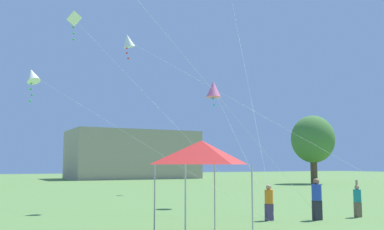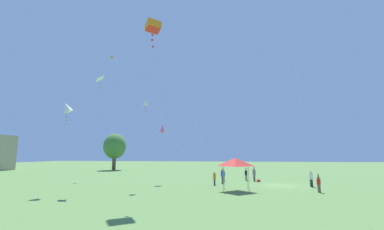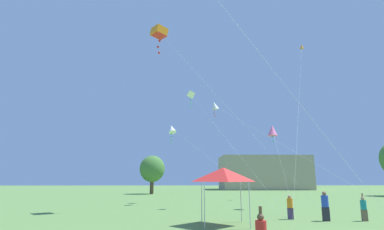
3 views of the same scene
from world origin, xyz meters
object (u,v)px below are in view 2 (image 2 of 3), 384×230
object	(u,v)px
kite_orange_box_5	(153,27)
kite_pink_diamond_4	(163,129)
person_teal_shirt	(224,175)
kite_white_delta_3	(100,80)
person_white_shirt	(311,178)
kite_white_diamond_0	(67,108)
person_red_shirt	(319,183)
person_black_shirt	(246,174)
kite_white_diamond_1	(146,103)
person_orange_shirt	(215,178)
cooler_box	(259,181)
festival_tent	(235,162)
person_blue_shirt	(223,175)
person_grey_shirt	(254,174)
kite_orange_diamond_2	(112,57)

from	to	relation	value
kite_orange_box_5	kite_pink_diamond_4	bearing A→B (deg)	9.84
person_teal_shirt	kite_orange_box_5	xyz separation A→B (m)	(-13.96, 6.08, 15.18)
kite_white_delta_3	kite_pink_diamond_4	world-z (taller)	kite_white_delta_3
person_white_shirt	kite_white_diamond_0	size ratio (longest dim) A/B	0.11
person_red_shirt	kite_white_diamond_0	size ratio (longest dim) A/B	0.11
person_black_shirt	kite_white_diamond_1	xyz separation A→B (m)	(-10.50, 11.61, 8.74)
person_red_shirt	kite_pink_diamond_4	size ratio (longest dim) A/B	0.23
kite_orange_box_5	person_orange_shirt	bearing A→B (deg)	-28.25
cooler_box	kite_white_delta_3	distance (m)	24.03
festival_tent	person_teal_shirt	bearing A→B (deg)	9.52
cooler_box	kite_orange_box_5	size ratio (longest dim) A/B	0.03
kite_white_diamond_0	festival_tent	bearing A→B (deg)	-77.49
person_blue_shirt	kite_orange_box_5	xyz separation A→B (m)	(-11.50, 6.00, 15.02)
cooler_box	person_black_shirt	size ratio (longest dim) A/B	0.29
cooler_box	person_teal_shirt	size ratio (longest dim) A/B	0.30
person_teal_shirt	person_blue_shirt	bearing A→B (deg)	151.08
person_grey_shirt	kite_white_diamond_1	distance (m)	18.11
festival_tent	kite_orange_diamond_2	bearing A→B (deg)	55.87
person_orange_shirt	kite_orange_box_5	bearing A→B (deg)	-151.30
festival_tent	cooler_box	size ratio (longest dim) A/B	6.36
person_grey_shirt	person_red_shirt	distance (m)	11.49
cooler_box	kite_pink_diamond_4	bearing A→B (deg)	105.22
person_black_shirt	kite_white_diamond_0	world-z (taller)	kite_white_diamond_0
cooler_box	person_blue_shirt	size ratio (longest dim) A/B	0.28
person_teal_shirt	kite_white_diamond_0	xyz separation A→B (m)	(-12.98, 15.38, 7.58)
person_grey_shirt	kite_orange_diamond_2	distance (m)	32.07
person_white_shirt	person_black_shirt	world-z (taller)	person_black_shirt
person_red_shirt	person_blue_shirt	bearing A→B (deg)	178.37
person_orange_shirt	kite_white_diamond_0	bearing A→B (deg)	177.58
person_orange_shirt	person_blue_shirt	distance (m)	2.18
person_blue_shirt	kite_white_diamond_0	size ratio (longest dim) A/B	0.12
person_black_shirt	person_blue_shirt	bearing A→B (deg)	-32.39
person_teal_shirt	person_black_shirt	bearing A→B (deg)	-85.17
person_teal_shirt	kite_white_diamond_0	world-z (taller)	kite_white_diamond_0
person_orange_shirt	person_white_shirt	bearing A→B (deg)	-33.91
kite_white_diamond_1	kite_orange_box_5	world-z (taller)	kite_orange_box_5
person_red_shirt	kite_orange_box_5	xyz separation A→B (m)	(-4.85, 15.63, 15.16)
kite_white_delta_3	kite_pink_diamond_4	bearing A→B (deg)	-34.64
cooler_box	person_white_shirt	xyz separation A→B (m)	(-4.82, -5.44, 0.80)
person_blue_shirt	person_teal_shirt	distance (m)	2.47
person_white_shirt	person_black_shirt	distance (m)	9.59
cooler_box	kite_pink_diamond_4	distance (m)	14.80
person_black_shirt	kite_white_diamond_1	size ratio (longest dim) A/B	0.13
person_black_shirt	kite_white_diamond_0	xyz separation A→B (m)	(-14.91, 18.47, 7.56)
person_white_shirt	person_blue_shirt	distance (m)	10.41
person_black_shirt	person_teal_shirt	xyz separation A→B (m)	(-1.93, 3.09, -0.02)
person_orange_shirt	kite_white_diamond_1	size ratio (longest dim) A/B	0.12
person_white_shirt	person_blue_shirt	world-z (taller)	person_blue_shirt
person_blue_shirt	kite_white_delta_3	world-z (taller)	kite_white_delta_3
person_black_shirt	kite_orange_box_5	xyz separation A→B (m)	(-15.89, 9.17, 15.16)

